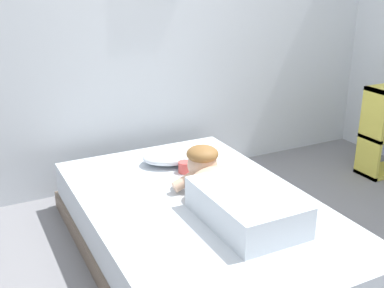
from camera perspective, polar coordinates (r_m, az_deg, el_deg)
name	(u,v)px	position (r m, az deg, el deg)	size (l,w,h in m)	color
ground_plane	(259,262)	(2.94, 7.96, -13.83)	(12.06, 12.06, 0.00)	gray
back_wall	(156,22)	(3.76, -4.35, 14.30)	(4.03, 0.12, 2.50)	silver
bed	(200,229)	(2.91, 1.01, -10.09)	(1.31, 2.05, 0.34)	#726051
pillow	(178,154)	(3.39, -1.73, -1.20)	(0.52, 0.32, 0.11)	silver
person_lying	(233,194)	(2.70, 4.88, -5.94)	(0.43, 0.92, 0.27)	silver
coffee_cup	(185,167)	(3.21, -0.81, -2.77)	(0.12, 0.09, 0.07)	#D84C47
cell_phone	(205,196)	(2.89, 1.58, -6.24)	(0.07, 0.14, 0.01)	black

